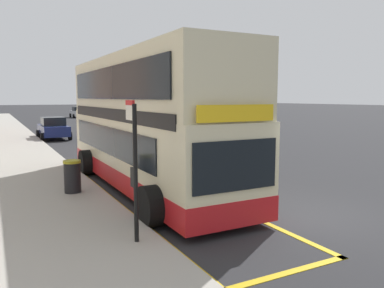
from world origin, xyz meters
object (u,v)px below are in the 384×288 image
at_px(bus_stop_sign, 134,160).
at_px(parked_car_grey_behind, 120,123).
at_px(double_decker_bus, 145,127).
at_px(parked_car_navy_distant, 53,128).
at_px(parked_car_grey_across, 190,131).
at_px(parked_car_silver_far, 78,112).
at_px(litter_bin, 72,176).

relative_size(bus_stop_sign, parked_car_grey_behind, 0.68).
height_order(double_decker_bus, parked_car_navy_distant, double_decker_bus).
distance_m(parked_car_navy_distant, parked_car_grey_across, 10.30).
bearing_deg(parked_car_grey_behind, bus_stop_sign, -103.67).
xyz_separation_m(double_decker_bus, parked_car_silver_far, (7.22, 47.12, -1.26)).
height_order(double_decker_bus, litter_bin, double_decker_bus).
bearing_deg(parked_car_navy_distant, parked_car_grey_across, -42.01).
relative_size(parked_car_navy_distant, litter_bin, 4.21).
bearing_deg(parked_car_navy_distant, bus_stop_sign, -95.20).
relative_size(bus_stop_sign, parked_car_grey_across, 0.68).
relative_size(parked_car_silver_far, litter_bin, 4.21).
distance_m(double_decker_bus, bus_stop_sign, 5.28).
xyz_separation_m(parked_car_navy_distant, parked_car_silver_far, (7.76, 29.75, 0.00)).
xyz_separation_m(parked_car_grey_across, litter_bin, (-9.71, -10.80, -0.16)).
bearing_deg(double_decker_bus, litter_bin, -176.27).
xyz_separation_m(parked_car_grey_behind, parked_car_grey_across, (1.80, -9.95, 0.00)).
height_order(parked_car_navy_distant, litter_bin, parked_car_navy_distant).
bearing_deg(parked_car_navy_distant, parked_car_silver_far, 74.15).
bearing_deg(parked_car_grey_across, bus_stop_sign, 57.81).
xyz_separation_m(parked_car_grey_behind, litter_bin, (-7.91, -20.75, -0.16)).
distance_m(parked_car_grey_behind, parked_car_navy_distant, 6.81).
relative_size(double_decker_bus, bus_stop_sign, 3.78).
xyz_separation_m(parked_car_grey_behind, parked_car_silver_far, (1.76, 26.53, 0.00)).
bearing_deg(parked_car_grey_behind, parked_car_silver_far, 89.04).
bearing_deg(double_decker_bus, parked_car_silver_far, 81.29).
relative_size(parked_car_grey_behind, litter_bin, 4.21).
relative_size(parked_car_grey_behind, parked_car_navy_distant, 1.00).
bearing_deg(parked_car_grey_behind, parked_car_navy_distant, -148.91).
bearing_deg(litter_bin, parked_car_navy_distant, 83.78).
xyz_separation_m(bus_stop_sign, parked_car_grey_across, (9.34, 15.48, -1.00)).
bearing_deg(double_decker_bus, bus_stop_sign, -113.29).
xyz_separation_m(parked_car_silver_far, litter_bin, (-9.67, -47.28, -0.16)).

